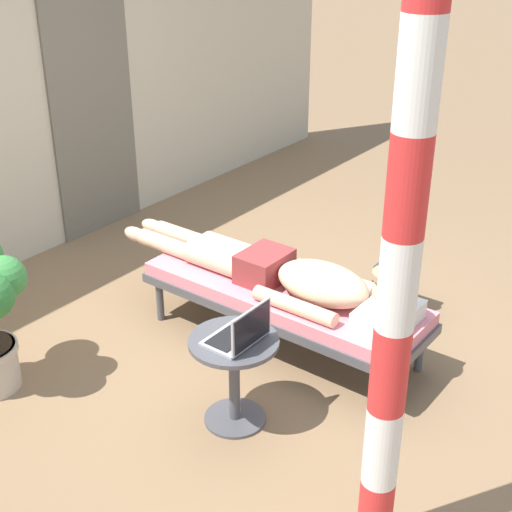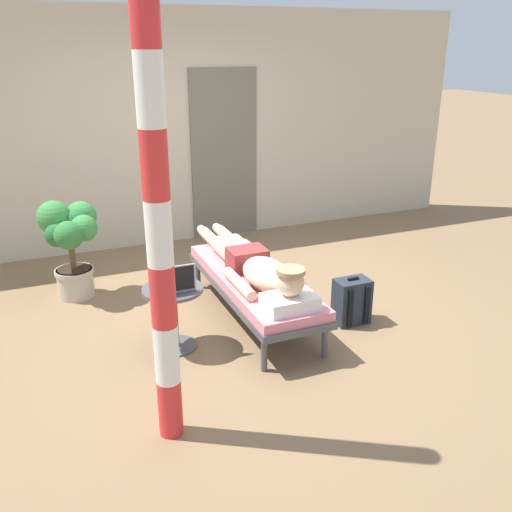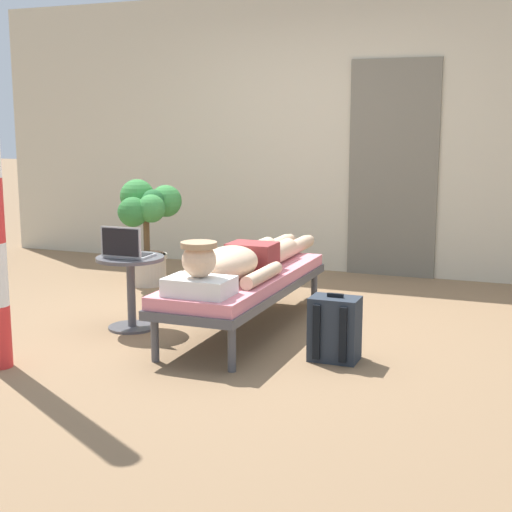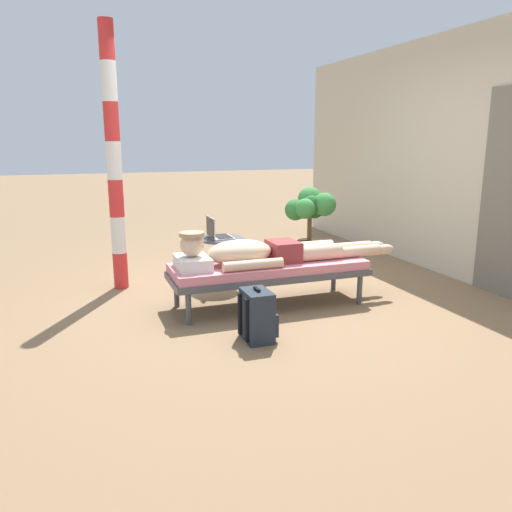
{
  "view_description": "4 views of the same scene",
  "coord_description": "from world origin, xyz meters",
  "px_view_note": "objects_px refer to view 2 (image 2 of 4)",
  "views": [
    {
      "loc": [
        -3.11,
        -2.35,
        2.6
      ],
      "look_at": [
        0.21,
        0.17,
        0.51
      ],
      "focal_mm": 50.86,
      "sensor_mm": 36.0,
      "label": 1
    },
    {
      "loc": [
        -1.59,
        -4.27,
        2.31
      ],
      "look_at": [
        0.08,
        -0.27,
        0.66
      ],
      "focal_mm": 39.42,
      "sensor_mm": 36.0,
      "label": 2
    },
    {
      "loc": [
        2.04,
        -4.78,
        1.45
      ],
      "look_at": [
        0.24,
        -0.19,
        0.56
      ],
      "focal_mm": 51.8,
      "sensor_mm": 36.0,
      "label": 3
    },
    {
      "loc": [
        4.41,
        -1.79,
        1.54
      ],
      "look_at": [
        -0.01,
        -0.19,
        0.46
      ],
      "focal_mm": 35.63,
      "sensor_mm": 36.0,
      "label": 4
    }
  ],
  "objects_px": {
    "person_reclining": "(256,266)",
    "laptop": "(174,283)",
    "side_table": "(174,307)",
    "lounge_chair": "(253,282)",
    "potted_plant": "(70,238)",
    "porch_post": "(159,233)",
    "backpack": "(351,301)"
  },
  "relations": [
    {
      "from": "person_reclining",
      "to": "porch_post",
      "type": "height_order",
      "value": "porch_post"
    },
    {
      "from": "lounge_chair",
      "to": "side_table",
      "type": "bearing_deg",
      "value": -163.35
    },
    {
      "from": "porch_post",
      "to": "laptop",
      "type": "bearing_deg",
      "value": 72.71
    },
    {
      "from": "lounge_chair",
      "to": "potted_plant",
      "type": "distance_m",
      "value": 1.8
    },
    {
      "from": "person_reclining",
      "to": "backpack",
      "type": "height_order",
      "value": "person_reclining"
    },
    {
      "from": "laptop",
      "to": "potted_plant",
      "type": "xyz_separation_m",
      "value": [
        -0.63,
        1.38,
        0.02
      ]
    },
    {
      "from": "side_table",
      "to": "laptop",
      "type": "relative_size",
      "value": 1.69
    },
    {
      "from": "person_reclining",
      "to": "porch_post",
      "type": "bearing_deg",
      "value": -131.93
    },
    {
      "from": "person_reclining",
      "to": "laptop",
      "type": "distance_m",
      "value": 0.81
    },
    {
      "from": "side_table",
      "to": "laptop",
      "type": "distance_m",
      "value": 0.23
    },
    {
      "from": "lounge_chair",
      "to": "side_table",
      "type": "height_order",
      "value": "side_table"
    },
    {
      "from": "side_table",
      "to": "potted_plant",
      "type": "distance_m",
      "value": 1.49
    },
    {
      "from": "backpack",
      "to": "laptop",
      "type": "bearing_deg",
      "value": 175.91
    },
    {
      "from": "side_table",
      "to": "porch_post",
      "type": "distance_m",
      "value": 1.45
    },
    {
      "from": "backpack",
      "to": "potted_plant",
      "type": "distance_m",
      "value": 2.66
    },
    {
      "from": "lounge_chair",
      "to": "porch_post",
      "type": "distance_m",
      "value": 1.93
    },
    {
      "from": "person_reclining",
      "to": "backpack",
      "type": "relative_size",
      "value": 5.12
    },
    {
      "from": "person_reclining",
      "to": "potted_plant",
      "type": "xyz_separation_m",
      "value": [
        -1.41,
        1.15,
        0.08
      ]
    },
    {
      "from": "person_reclining",
      "to": "backpack",
      "type": "bearing_deg",
      "value": -23.96
    },
    {
      "from": "lounge_chair",
      "to": "potted_plant",
      "type": "bearing_deg",
      "value": 142.1
    },
    {
      "from": "side_table",
      "to": "person_reclining",
      "type": "bearing_deg",
      "value": 12.86
    },
    {
      "from": "side_table",
      "to": "lounge_chair",
      "type": "bearing_deg",
      "value": 16.65
    },
    {
      "from": "person_reclining",
      "to": "backpack",
      "type": "xyz_separation_m",
      "value": [
        0.76,
        -0.34,
        -0.32
      ]
    },
    {
      "from": "lounge_chair",
      "to": "side_table",
      "type": "relative_size",
      "value": 3.56
    },
    {
      "from": "person_reclining",
      "to": "laptop",
      "type": "height_order",
      "value": "laptop"
    },
    {
      "from": "side_table",
      "to": "backpack",
      "type": "distance_m",
      "value": 1.56
    },
    {
      "from": "side_table",
      "to": "potted_plant",
      "type": "height_order",
      "value": "potted_plant"
    },
    {
      "from": "backpack",
      "to": "lounge_chair",
      "type": "bearing_deg",
      "value": 152.69
    },
    {
      "from": "backpack",
      "to": "porch_post",
      "type": "relative_size",
      "value": 0.16
    },
    {
      "from": "backpack",
      "to": "porch_post",
      "type": "distance_m",
      "value": 2.33
    },
    {
      "from": "laptop",
      "to": "porch_post",
      "type": "distance_m",
      "value": 1.27
    },
    {
      "from": "person_reclining",
      "to": "laptop",
      "type": "relative_size",
      "value": 7.0
    }
  ]
}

